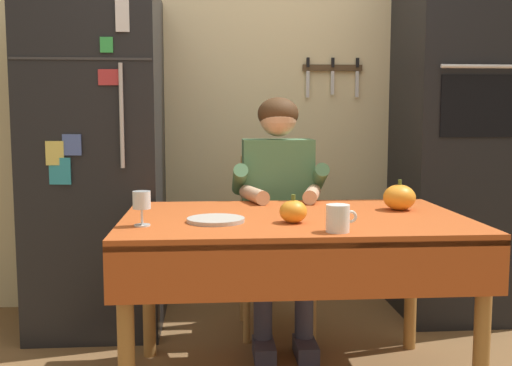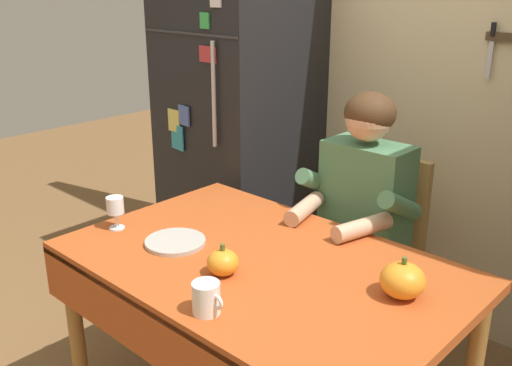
{
  "view_description": "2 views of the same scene",
  "coord_description": "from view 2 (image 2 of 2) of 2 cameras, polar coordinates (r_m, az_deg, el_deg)",
  "views": [
    {
      "loc": [
        -0.34,
        -2.34,
        1.15
      ],
      "look_at": [
        -0.15,
        0.23,
        0.86
      ],
      "focal_mm": 42.42,
      "sensor_mm": 36.0,
      "label": 1
    },
    {
      "loc": [
        1.22,
        -1.24,
        1.68
      ],
      "look_at": [
        -0.07,
        0.15,
        1.0
      ],
      "focal_mm": 40.65,
      "sensor_mm": 36.0,
      "label": 2
    }
  ],
  "objects": [
    {
      "name": "wine_glass",
      "position": [
        2.32,
        -13.68,
        -2.31
      ],
      "size": [
        0.07,
        0.07,
        0.13
      ],
      "color": "white",
      "rests_on": "dining_table"
    },
    {
      "name": "serving_tray",
      "position": [
        2.18,
        -7.95,
        -5.76
      ],
      "size": [
        0.23,
        0.23,
        0.02
      ],
      "primitive_type": "cylinder",
      "color": "#B7B2A8",
      "rests_on": "dining_table"
    },
    {
      "name": "seated_person",
      "position": [
        2.46,
        9.8,
        -3.04
      ],
      "size": [
        0.47,
        0.55,
        1.25
      ],
      "color": "#38384C",
      "rests_on": "ground"
    },
    {
      "name": "pumpkin_medium",
      "position": [
        1.86,
        14.22,
        -9.25
      ],
      "size": [
        0.14,
        0.14,
        0.13
      ],
      "color": "orange",
      "rests_on": "dining_table"
    },
    {
      "name": "refrigerator",
      "position": [
        3.19,
        -1.64,
        5.58
      ],
      "size": [
        0.68,
        0.71,
        1.8
      ],
      "color": "black",
      "rests_on": "ground"
    },
    {
      "name": "back_wall_assembly",
      "position": [
        2.87,
        18.78,
        11.12
      ],
      "size": [
        3.7,
        0.13,
        2.6
      ],
      "color": "beige",
      "rests_on": "ground"
    },
    {
      "name": "pumpkin_large",
      "position": [
        1.94,
        -3.28,
        -7.79
      ],
      "size": [
        0.11,
        0.11,
        0.11
      ],
      "color": "orange",
      "rests_on": "dining_table"
    },
    {
      "name": "coffee_mug",
      "position": [
        1.73,
        -4.89,
        -11.22
      ],
      "size": [
        0.11,
        0.08,
        0.1
      ],
      "color": "white",
      "rests_on": "dining_table"
    },
    {
      "name": "chair_behind_person",
      "position": [
        2.7,
        11.75,
        -6.31
      ],
      "size": [
        0.4,
        0.4,
        0.93
      ],
      "color": "tan",
      "rests_on": "ground"
    },
    {
      "name": "dining_table",
      "position": [
        2.07,
        0.1,
        -9.87
      ],
      "size": [
        1.4,
        0.9,
        0.74
      ],
      "color": "#9E6B33",
      "rests_on": "ground"
    }
  ]
}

